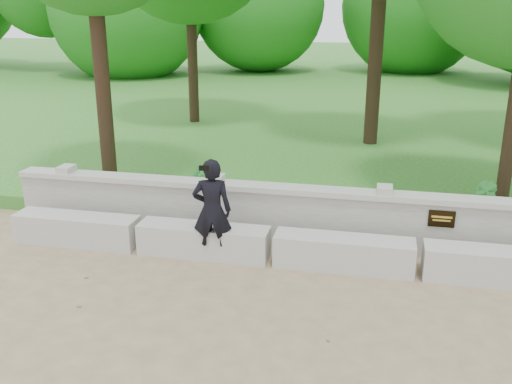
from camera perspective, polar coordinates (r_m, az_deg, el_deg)
ground at (r=6.40m, az=16.69°, el=-15.40°), size 80.00×80.00×0.00m
lawn at (r=19.63m, az=14.16°, el=7.97°), size 40.00×22.00×0.25m
concrete_bench at (r=7.96m, az=15.98°, el=-6.50°), size 11.90×0.45×0.45m
parapet_wall at (r=8.51m, az=15.88°, el=-3.09°), size 12.50×0.35×0.90m
man_main at (r=7.91m, az=-4.42°, el=-1.87°), size 0.60×0.55×1.49m
shrub_a at (r=9.56m, az=-5.63°, el=0.63°), size 0.38×0.42×0.66m
shrub_b at (r=9.25m, az=21.93°, el=-1.16°), size 0.48×0.49×0.69m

